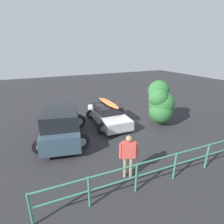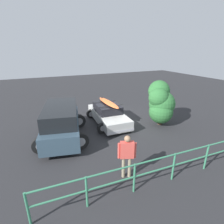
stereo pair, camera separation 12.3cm
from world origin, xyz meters
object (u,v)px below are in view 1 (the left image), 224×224
Objects in this scene: suv_car at (62,122)px; person_bystander at (128,153)px; sedan_car at (108,114)px; bush_near_left at (160,101)px.

suv_car reaches higher than person_bystander.
sedan_car is at bearing -105.46° from person_bystander.
person_bystander is at bearing 74.54° from sedan_car.
suv_car is at bearing -67.81° from person_bystander.
bush_near_left is (-4.24, -3.49, 0.48)m from person_bystander.
bush_near_left is (-5.91, 0.60, 0.59)m from suv_car.
bush_near_left reaches higher than suv_car.
bush_near_left is (-2.84, 1.55, 0.94)m from sedan_car.
sedan_car is at bearing -28.63° from bush_near_left.
person_bystander is at bearing 112.19° from suv_car.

